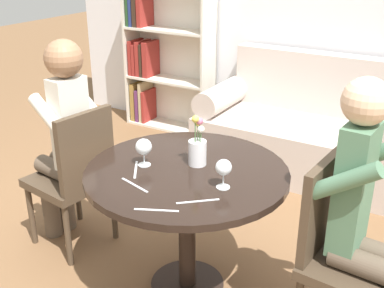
% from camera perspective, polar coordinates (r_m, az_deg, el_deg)
% --- Properties ---
extents(ground_plane, '(16.00, 16.00, 0.00)m').
position_cam_1_polar(ground_plane, '(2.77, -0.55, -16.53)').
color(ground_plane, brown).
extents(round_table, '(1.01, 1.01, 0.72)m').
position_cam_1_polar(round_table, '(2.44, -0.61, -5.78)').
color(round_table, black).
rests_on(round_table, ground_plane).
extents(couch, '(1.59, 0.80, 0.92)m').
position_cam_1_polar(couch, '(4.03, 12.67, 1.36)').
color(couch, beige).
rests_on(couch, ground_plane).
extents(bookshelf_left, '(0.90, 0.28, 1.47)m').
position_cam_1_polar(bookshelf_left, '(4.81, -3.70, 10.51)').
color(bookshelf_left, silver).
rests_on(bookshelf_left, ground_plane).
extents(chair_left, '(0.47, 0.47, 0.90)m').
position_cam_1_polar(chair_left, '(2.92, -13.59, -3.42)').
color(chair_left, '#473828').
rests_on(chair_left, ground_plane).
extents(chair_right, '(0.45, 0.45, 0.90)m').
position_cam_1_polar(chair_right, '(2.29, 17.30, -11.82)').
color(chair_right, '#473828').
rests_on(chair_right, ground_plane).
extents(person_left, '(0.45, 0.38, 1.28)m').
position_cam_1_polar(person_left, '(2.91, -14.87, 0.56)').
color(person_left, brown).
rests_on(person_left, ground_plane).
extents(person_right, '(0.43, 0.36, 1.29)m').
position_cam_1_polar(person_right, '(2.18, 20.02, -8.57)').
color(person_right, brown).
rests_on(person_right, ground_plane).
extents(wine_glass_left, '(0.08, 0.08, 0.14)m').
position_cam_1_polar(wine_glass_left, '(2.40, -5.75, -0.44)').
color(wine_glass_left, white).
rests_on(wine_glass_left, round_table).
extents(wine_glass_right, '(0.08, 0.08, 0.14)m').
position_cam_1_polar(wine_glass_right, '(2.17, 3.77, -2.91)').
color(wine_glass_right, white).
rests_on(wine_glass_right, round_table).
extents(flower_vase, '(0.09, 0.09, 0.27)m').
position_cam_1_polar(flower_vase, '(2.40, 0.67, -0.51)').
color(flower_vase, silver).
rests_on(flower_vase, round_table).
extents(knife_left_setting, '(0.15, 0.13, 0.00)m').
position_cam_1_polar(knife_left_setting, '(2.10, 0.70, -6.80)').
color(knife_left_setting, silver).
rests_on(knife_left_setting, round_table).
extents(fork_left_setting, '(0.18, 0.09, 0.00)m').
position_cam_1_polar(fork_left_setting, '(2.04, -4.23, -7.82)').
color(fork_left_setting, silver).
rests_on(fork_left_setting, round_table).
extents(knife_right_setting, '(0.11, 0.16, 0.00)m').
position_cam_1_polar(knife_right_setting, '(2.39, -6.69, -3.02)').
color(knife_right_setting, silver).
rests_on(knife_right_setting, round_table).
extents(fork_right_setting, '(0.19, 0.06, 0.00)m').
position_cam_1_polar(fork_right_setting, '(2.25, -6.82, -4.86)').
color(fork_right_setting, silver).
rests_on(fork_right_setting, round_table).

